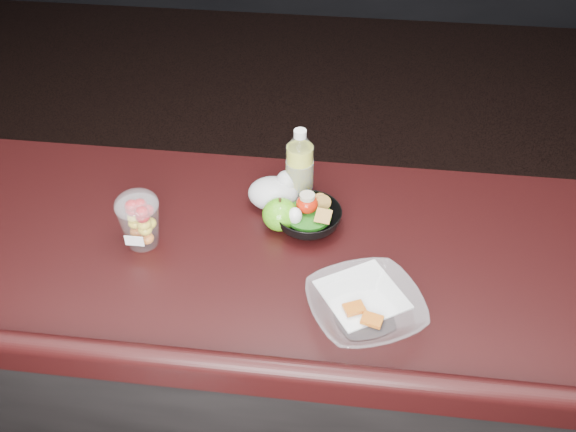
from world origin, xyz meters
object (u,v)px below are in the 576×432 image
object	(u,v)px
fruit_cup	(139,219)
takeout_bowl	(365,308)
lemonade_bottle	(300,172)
snack_bowl	(307,217)
green_apple	(280,214)

from	to	relation	value
fruit_cup	takeout_bowl	world-z (taller)	fruit_cup
lemonade_bottle	snack_bowl	xyz separation A→B (m)	(0.03, -0.10, -0.06)
fruit_cup	green_apple	xyz separation A→B (m)	(0.31, 0.09, -0.03)
green_apple	snack_bowl	world-z (taller)	same
lemonade_bottle	takeout_bowl	size ratio (longest dim) A/B	0.67
fruit_cup	green_apple	size ratio (longest dim) A/B	1.60
fruit_cup	takeout_bowl	size ratio (longest dim) A/B	0.46
green_apple	takeout_bowl	size ratio (longest dim) A/B	0.29
green_apple	takeout_bowl	world-z (taller)	green_apple
fruit_cup	takeout_bowl	distance (m)	0.55
lemonade_bottle	takeout_bowl	distance (m)	0.42
green_apple	fruit_cup	bearing A→B (deg)	-163.41
fruit_cup	snack_bowl	distance (m)	0.39
fruit_cup	snack_bowl	xyz separation A→B (m)	(0.38, 0.10, -0.04)
lemonade_bottle	takeout_bowl	world-z (taller)	lemonade_bottle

